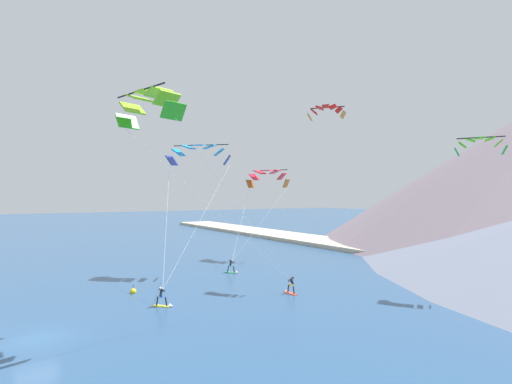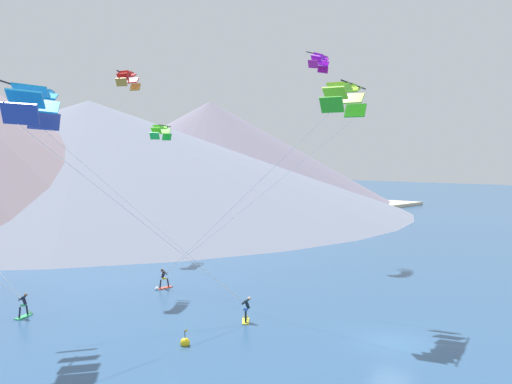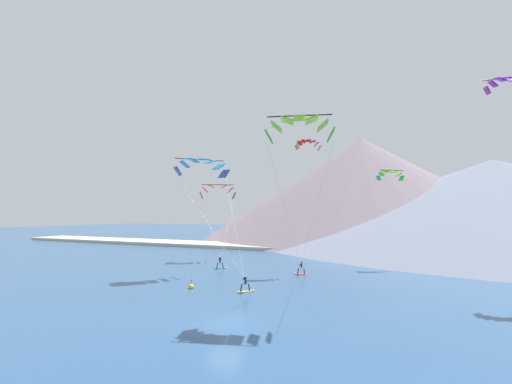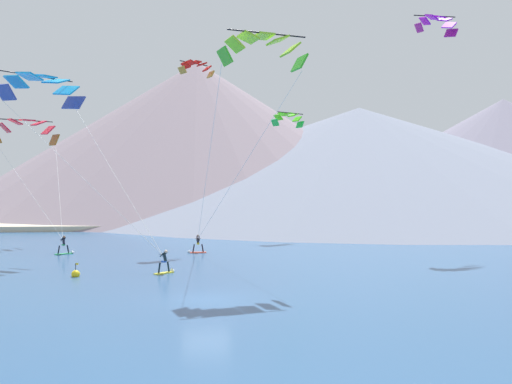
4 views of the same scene
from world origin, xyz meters
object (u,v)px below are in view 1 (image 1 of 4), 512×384
at_px(parafoil_kite_mid_center, 199,152).
at_px(race_marker_buoy, 133,291).
at_px(kitesurfer_near_lead, 290,288).
at_px(kitesurfer_mid_center, 164,301).
at_px(parafoil_kite_near_trail, 268,177).
at_px(parafoil_kite_distant_mid_solo, 480,144).
at_px(kitesurfer_near_trail, 232,269).
at_px(parafoil_kite_near_lead, 150,105).
at_px(parafoil_kite_distant_high_outer, 326,110).

bearing_deg(parafoil_kite_mid_center, race_marker_buoy, -62.62).
bearing_deg(race_marker_buoy, kitesurfer_near_lead, 57.90).
xyz_separation_m(kitesurfer_near_lead, race_marker_buoy, (-7.70, -12.28, -0.32)).
bearing_deg(race_marker_buoy, kitesurfer_mid_center, 8.72).
relative_size(parafoil_kite_near_trail, parafoil_kite_mid_center, 0.84).
xyz_separation_m(kitesurfer_near_lead, parafoil_kite_distant_mid_solo, (10.23, 13.37, 13.15)).
distance_m(parafoil_kite_near_trail, parafoil_kite_distant_mid_solo, 27.84).
height_order(kitesurfer_near_trail, parafoil_kite_near_lead, parafoil_kite_near_lead).
bearing_deg(kitesurfer_near_lead, parafoil_kite_distant_high_outer, 89.70).
bearing_deg(race_marker_buoy, parafoil_kite_distant_mid_solo, 55.03).
xyz_separation_m(kitesurfer_mid_center, parafoil_kite_distant_mid_solo, (12.03, 24.74, 13.13)).
height_order(kitesurfer_mid_center, parafoil_kite_distant_high_outer, parafoil_kite_distant_high_outer).
height_order(kitesurfer_mid_center, parafoil_kite_distant_mid_solo, parafoil_kite_distant_mid_solo).
distance_m(parafoil_kite_distant_high_outer, parafoil_kite_distant_mid_solo, 14.05).
distance_m(kitesurfer_near_lead, parafoil_kite_near_lead, 20.85).
xyz_separation_m(parafoil_kite_near_lead, parafoil_kite_distant_high_outer, (-4.50, 18.95, 2.63)).
bearing_deg(parafoil_kite_mid_center, kitesurfer_mid_center, -36.40).
xyz_separation_m(kitesurfer_near_trail, kitesurfer_mid_center, (9.47, -11.47, 0.00)).
bearing_deg(kitesurfer_near_trail, parafoil_kite_distant_high_outer, 21.24).
bearing_deg(parafoil_kite_near_trail, parafoil_kite_distant_mid_solo, 9.14).
bearing_deg(parafoil_kite_distant_mid_solo, parafoil_kite_near_lead, -101.59).
height_order(parafoil_kite_near_lead, parafoil_kite_distant_mid_solo, parafoil_kite_near_lead).
bearing_deg(parafoil_kite_mid_center, parafoil_kite_near_trail, 111.76).
bearing_deg(parafoil_kite_near_lead, parafoil_kite_distant_high_outer, 103.36).
bearing_deg(parafoil_kite_mid_center, parafoil_kite_distant_mid_solo, 37.47).
distance_m(kitesurfer_near_trail, parafoil_kite_near_trail, 15.47).
relative_size(kitesurfer_mid_center, parafoil_kite_distant_high_outer, 0.48).
xyz_separation_m(kitesurfer_near_trail, race_marker_buoy, (3.56, -12.38, -0.34)).
xyz_separation_m(parafoil_kite_near_trail, parafoil_kite_distant_mid_solo, (27.42, 4.41, 1.92)).
bearing_deg(kitesurfer_near_trail, race_marker_buoy, -73.94).
relative_size(parafoil_kite_distant_mid_solo, race_marker_buoy, 3.98).
height_order(parafoil_kite_near_lead, parafoil_kite_distant_high_outer, parafoil_kite_distant_high_outer).
relative_size(kitesurfer_mid_center, race_marker_buoy, 1.68).
bearing_deg(race_marker_buoy, parafoil_kite_mid_center, 117.38).
relative_size(kitesurfer_near_trail, race_marker_buoy, 1.68).
bearing_deg(parafoil_kite_near_trail, race_marker_buoy, -65.92).
relative_size(kitesurfer_mid_center, parafoil_kite_near_lead, 0.11).
distance_m(kitesurfer_near_lead, race_marker_buoy, 14.49).
bearing_deg(kitesurfer_mid_center, race_marker_buoy, -171.28).
bearing_deg(kitesurfer_mid_center, parafoil_kite_distant_high_outer, 83.47).
height_order(parafoil_kite_mid_center, parafoil_kite_distant_mid_solo, parafoil_kite_mid_center).
xyz_separation_m(kitesurfer_mid_center, parafoil_kite_mid_center, (-10.32, 7.61, 13.45)).
height_order(kitesurfer_near_trail, parafoil_kite_distant_high_outer, parafoil_kite_distant_high_outer).
height_order(parafoil_kite_near_trail, parafoil_kite_mid_center, parafoil_kite_mid_center).
xyz_separation_m(kitesurfer_near_trail, parafoil_kite_distant_high_outer, (11.29, 4.39, 16.94)).
relative_size(parafoil_kite_mid_center, race_marker_buoy, 13.38).
height_order(kitesurfer_mid_center, parafoil_kite_near_lead, parafoil_kite_near_lead).
bearing_deg(parafoil_kite_mid_center, parafoil_kite_distant_high_outer, 34.22).
distance_m(kitesurfer_near_lead, kitesurfer_near_trail, 11.27).
height_order(kitesurfer_near_lead, parafoil_kite_distant_mid_solo, parafoil_kite_distant_mid_solo).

